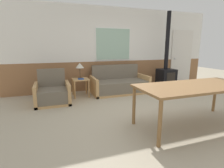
% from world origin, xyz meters
% --- Properties ---
extents(ground_plane, '(16.00, 16.00, 0.00)m').
position_xyz_m(ground_plane, '(0.00, 0.00, 0.00)').
color(ground_plane, '#B2A58C').
extents(wall_back, '(7.20, 0.09, 2.70)m').
position_xyz_m(wall_back, '(-0.00, 2.63, 1.36)').
color(wall_back, '#8E603D').
rests_on(wall_back, ground_plane).
extents(couch, '(1.75, 0.89, 0.85)m').
position_xyz_m(couch, '(-0.13, 2.00, 0.25)').
color(couch, tan).
rests_on(couch, ground_plane).
extents(armchair, '(0.86, 0.80, 0.86)m').
position_xyz_m(armchair, '(-2.15, 1.59, 0.25)').
color(armchair, tan).
rests_on(armchair, ground_plane).
extents(side_table, '(0.46, 0.46, 0.53)m').
position_xyz_m(side_table, '(-1.36, 1.98, 0.42)').
color(side_table, tan).
rests_on(side_table, ground_plane).
extents(table_lamp, '(0.25, 0.25, 0.45)m').
position_xyz_m(table_lamp, '(-1.35, 2.06, 0.89)').
color(table_lamp, '#4C3823').
rests_on(table_lamp, side_table).
extents(book_stack, '(0.19, 0.18, 0.02)m').
position_xyz_m(book_stack, '(-1.36, 1.90, 0.54)').
color(book_stack, '#234799').
rests_on(book_stack, side_table).
extents(dining_table, '(2.13, 0.95, 0.77)m').
position_xyz_m(dining_table, '(0.27, -0.65, 0.70)').
color(dining_table, olive).
rests_on(dining_table, ground_plane).
extents(wood_stove, '(0.54, 0.53, 2.57)m').
position_xyz_m(wood_stove, '(1.61, 2.00, 0.61)').
color(wood_stove, black).
rests_on(wood_stove, ground_plane).
extents(entry_door, '(0.94, 0.09, 2.05)m').
position_xyz_m(entry_door, '(2.70, 2.57, 1.03)').
color(entry_door, silver).
rests_on(entry_door, ground_plane).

